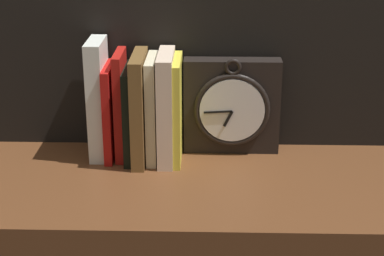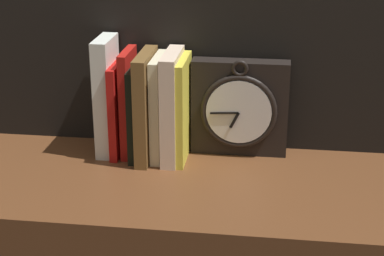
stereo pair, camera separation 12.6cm
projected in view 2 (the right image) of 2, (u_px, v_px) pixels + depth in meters
clock at (240, 108)px, 1.40m from camera, size 0.21×0.06×0.22m
book_slot0_white at (107, 96)px, 1.41m from camera, size 0.03×0.11×0.26m
book_slot1_red at (118, 109)px, 1.41m from camera, size 0.02×0.12×0.21m
book_slot2_red at (129, 103)px, 1.40m from camera, size 0.02×0.11×0.23m
book_slot3_black at (137, 111)px, 1.40m from camera, size 0.02×0.13×0.20m
book_slot4_brown at (146, 106)px, 1.38m from camera, size 0.03×0.15×0.23m
book_slot5_cream at (159, 107)px, 1.39m from camera, size 0.02×0.13×0.23m
book_slot6_cream at (172, 106)px, 1.38m from camera, size 0.03×0.14×0.24m
book_slot7_yellow at (184, 109)px, 1.38m from camera, size 0.02×0.14×0.22m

